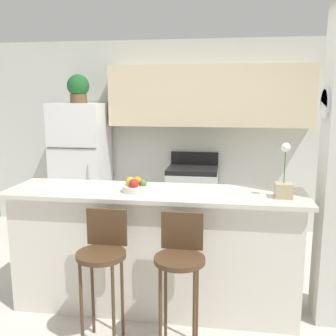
{
  "coord_description": "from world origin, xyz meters",
  "views": [
    {
      "loc": [
        0.59,
        -3.13,
        1.83
      ],
      "look_at": [
        0.0,
        0.76,
        1.1
      ],
      "focal_mm": 42.0,
      "sensor_mm": 36.0,
      "label": 1
    }
  ],
  "objects_px": {
    "potted_plant_on_fridge": "(78,88)",
    "orchid_vase": "(284,184)",
    "refrigerator": "(81,168)",
    "trash_bin": "(119,223)",
    "fruit_bowl": "(136,186)",
    "bar_stool_left": "(103,257)",
    "bar_stool_right": "(180,261)",
    "stove_range": "(192,201)"
  },
  "relations": [
    {
      "from": "stove_range",
      "to": "bar_stool_left",
      "type": "relative_size",
      "value": 1.07
    },
    {
      "from": "refrigerator",
      "to": "bar_stool_left",
      "type": "bearing_deg",
      "value": -65.94
    },
    {
      "from": "potted_plant_on_fridge",
      "to": "orchid_vase",
      "type": "relative_size",
      "value": 0.85
    },
    {
      "from": "orchid_vase",
      "to": "trash_bin",
      "type": "height_order",
      "value": "orchid_vase"
    },
    {
      "from": "bar_stool_right",
      "to": "fruit_bowl",
      "type": "height_order",
      "value": "fruit_bowl"
    },
    {
      "from": "bar_stool_right",
      "to": "bar_stool_left",
      "type": "bearing_deg",
      "value": 180.0
    },
    {
      "from": "fruit_bowl",
      "to": "orchid_vase",
      "type": "bearing_deg",
      "value": -1.3
    },
    {
      "from": "trash_bin",
      "to": "fruit_bowl",
      "type": "bearing_deg",
      "value": -69.0
    },
    {
      "from": "potted_plant_on_fridge",
      "to": "orchid_vase",
      "type": "xyz_separation_m",
      "value": [
        2.37,
        -1.91,
        -0.76
      ]
    },
    {
      "from": "refrigerator",
      "to": "orchid_vase",
      "type": "bearing_deg",
      "value": -38.77
    },
    {
      "from": "stove_range",
      "to": "trash_bin",
      "type": "height_order",
      "value": "stove_range"
    },
    {
      "from": "bar_stool_left",
      "to": "fruit_bowl",
      "type": "distance_m",
      "value": 0.66
    },
    {
      "from": "bar_stool_left",
      "to": "orchid_vase",
      "type": "height_order",
      "value": "orchid_vase"
    },
    {
      "from": "refrigerator",
      "to": "orchid_vase",
      "type": "relative_size",
      "value": 4.03
    },
    {
      "from": "bar_stool_right",
      "to": "orchid_vase",
      "type": "height_order",
      "value": "orchid_vase"
    },
    {
      "from": "refrigerator",
      "to": "stove_range",
      "type": "bearing_deg",
      "value": 1.1
    },
    {
      "from": "refrigerator",
      "to": "bar_stool_right",
      "type": "height_order",
      "value": "refrigerator"
    },
    {
      "from": "refrigerator",
      "to": "trash_bin",
      "type": "bearing_deg",
      "value": -21.11
    },
    {
      "from": "bar_stool_left",
      "to": "potted_plant_on_fridge",
      "type": "relative_size",
      "value": 2.73
    },
    {
      "from": "fruit_bowl",
      "to": "trash_bin",
      "type": "relative_size",
      "value": 0.64
    },
    {
      "from": "bar_stool_right",
      "to": "trash_bin",
      "type": "relative_size",
      "value": 2.62
    },
    {
      "from": "bar_stool_right",
      "to": "potted_plant_on_fridge",
      "type": "height_order",
      "value": "potted_plant_on_fridge"
    },
    {
      "from": "refrigerator",
      "to": "potted_plant_on_fridge",
      "type": "bearing_deg",
      "value": 118.2
    },
    {
      "from": "stove_range",
      "to": "fruit_bowl",
      "type": "bearing_deg",
      "value": -98.99
    },
    {
      "from": "potted_plant_on_fridge",
      "to": "orchid_vase",
      "type": "distance_m",
      "value": 3.14
    },
    {
      "from": "trash_bin",
      "to": "bar_stool_left",
      "type": "bearing_deg",
      "value": -76.96
    },
    {
      "from": "stove_range",
      "to": "refrigerator",
      "type": "bearing_deg",
      "value": -178.9
    },
    {
      "from": "bar_stool_left",
      "to": "orchid_vase",
      "type": "relative_size",
      "value": 2.33
    },
    {
      "from": "refrigerator",
      "to": "fruit_bowl",
      "type": "distance_m",
      "value": 2.24
    },
    {
      "from": "refrigerator",
      "to": "stove_range",
      "type": "relative_size",
      "value": 1.61
    },
    {
      "from": "stove_range",
      "to": "potted_plant_on_fridge",
      "type": "bearing_deg",
      "value": -178.9
    },
    {
      "from": "bar_stool_left",
      "to": "potted_plant_on_fridge",
      "type": "bearing_deg",
      "value": 114.06
    },
    {
      "from": "trash_bin",
      "to": "stove_range",
      "type": "bearing_deg",
      "value": 14.59
    },
    {
      "from": "potted_plant_on_fridge",
      "to": "bar_stool_right",
      "type": "bearing_deg",
      "value": -55.54
    },
    {
      "from": "bar_stool_left",
      "to": "bar_stool_right",
      "type": "relative_size",
      "value": 1.0
    },
    {
      "from": "bar_stool_left",
      "to": "orchid_vase",
      "type": "distance_m",
      "value": 1.48
    },
    {
      "from": "bar_stool_left",
      "to": "orchid_vase",
      "type": "xyz_separation_m",
      "value": [
        1.31,
        0.46,
        0.48
      ]
    },
    {
      "from": "refrigerator",
      "to": "fruit_bowl",
      "type": "height_order",
      "value": "refrigerator"
    },
    {
      "from": "potted_plant_on_fridge",
      "to": "fruit_bowl",
      "type": "distance_m",
      "value": 2.38
    },
    {
      "from": "orchid_vase",
      "to": "bar_stool_left",
      "type": "bearing_deg",
      "value": -160.61
    },
    {
      "from": "stove_range",
      "to": "trash_bin",
      "type": "distance_m",
      "value": 1.01
    },
    {
      "from": "orchid_vase",
      "to": "trash_bin",
      "type": "distance_m",
      "value": 2.66
    }
  ]
}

